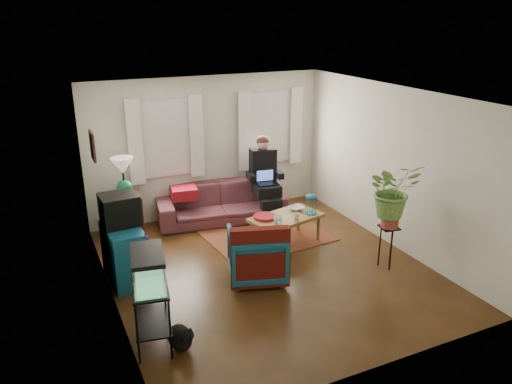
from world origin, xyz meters
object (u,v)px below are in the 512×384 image
sofa (221,197)px  dresser (124,253)px  aquarium_stand (152,315)px  plant_stand (387,247)px  armchair (257,252)px  coffee_table (286,230)px  side_table (127,215)px

sofa → dresser: size_ratio=2.53×
aquarium_stand → plant_stand: aquarium_stand is taller
armchair → coffee_table: armchair is taller
side_table → plant_stand: bearing=-40.1°
plant_stand → aquarium_stand: bearing=-174.0°
armchair → dresser: bearing=-6.5°
sofa → dresser: bearing=-135.7°
coffee_table → plant_stand: bearing=-66.6°
side_table → aquarium_stand: aquarium_stand is taller
side_table → plant_stand: 4.34m
side_table → aquarium_stand: (-0.35, -3.19, 0.03)m
sofa → coffee_table: bearing=-57.5°
side_table → dresser: bearing=-102.7°
coffee_table → side_table: bearing=134.9°
side_table → dresser: dresser is taller
armchair → aquarium_stand: bearing=44.9°
aquarium_stand → coffee_table: (2.67, 1.74, -0.15)m
dresser → aquarium_stand: size_ratio=1.17×
armchair → plant_stand: size_ratio=1.24×
plant_stand → armchair: bearing=164.9°
sofa → plant_stand: bearing=-50.7°
armchair → plant_stand: 1.99m
dresser → plant_stand: dresser is taller
side_table → coffee_table: 2.73m
sofa → side_table: bearing=-172.9°
sofa → coffee_table: (0.61, -1.39, -0.21)m
aquarium_stand → armchair: (1.75, 0.91, 0.01)m
sofa → side_table: size_ratio=3.16×
side_table → armchair: size_ratio=0.90×
sofa → armchair: (-0.31, -2.23, -0.05)m
armchair → plant_stand: (1.92, -0.52, -0.08)m
sofa → armchair: bearing=-89.1°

